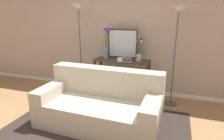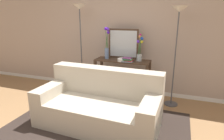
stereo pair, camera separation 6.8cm
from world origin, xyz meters
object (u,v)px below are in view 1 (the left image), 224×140
object	(u,v)px
vase_short_flowers	(139,50)
book_row_under_console	(106,92)
vase_tall_flowers	(106,45)
couch	(100,106)
book_stack	(127,60)
fruit_bowl	(122,60)
floor_lamp_left	(79,25)
wall_mirror	(123,44)
console_table	(122,72)
floor_lamp_right	(177,29)

from	to	relation	value
vase_short_flowers	book_row_under_console	xyz separation A→B (m)	(-0.70, -0.02, -0.99)
vase_tall_flowers	book_row_under_console	bearing A→B (deg)	150.14
couch	book_stack	xyz separation A→B (m)	(0.17, 1.00, 0.56)
fruit_bowl	couch	bearing A→B (deg)	-93.55
floor_lamp_left	book_stack	xyz separation A→B (m)	(1.09, -0.12, -0.65)
vase_tall_flowers	fruit_bowl	xyz separation A→B (m)	(0.38, -0.12, -0.26)
couch	fruit_bowl	bearing A→B (deg)	86.45
vase_tall_flowers	wall_mirror	bearing A→B (deg)	29.07
vase_tall_flowers	book_row_under_console	size ratio (longest dim) A/B	2.75
couch	book_row_under_console	bearing A→B (deg)	105.65
floor_lamp_left	book_stack	size ratio (longest dim) A/B	8.64
console_table	vase_tall_flowers	bearing A→B (deg)	-179.42
vase_tall_flowers	book_row_under_console	distance (m)	1.07
console_table	book_stack	size ratio (longest dim) A/B	5.05
floor_lamp_left	vase_tall_flowers	bearing A→B (deg)	1.14
vase_tall_flowers	vase_short_flowers	size ratio (longest dim) A/B	1.22
floor_lamp_left	book_stack	bearing A→B (deg)	-6.49
floor_lamp_right	wall_mirror	bearing A→B (deg)	170.33
vase_short_flowers	floor_lamp_left	bearing A→B (deg)	-178.28
console_table	wall_mirror	distance (m)	0.60
vase_tall_flowers	book_row_under_console	world-z (taller)	vase_tall_flowers
book_row_under_console	wall_mirror	bearing A→B (deg)	28.10
wall_mirror	floor_lamp_right	bearing A→B (deg)	-9.67
floor_lamp_left	fruit_bowl	world-z (taller)	floor_lamp_left
wall_mirror	vase_tall_flowers	size ratio (longest dim) A/B	0.98
couch	vase_short_flowers	distance (m)	1.43
floor_lamp_right	fruit_bowl	distance (m)	1.17
floor_lamp_right	book_stack	xyz separation A→B (m)	(-0.88, -0.12, -0.60)
couch	book_stack	world-z (taller)	book_stack
fruit_bowl	wall_mirror	bearing A→B (deg)	103.90
console_table	book_stack	distance (m)	0.36
floor_lamp_right	vase_tall_flowers	size ratio (longest dim) A/B	2.85
couch	vase_tall_flowers	world-z (taller)	vase_tall_flowers
wall_mirror	book_row_under_console	world-z (taller)	wall_mirror
couch	vase_short_flowers	size ratio (longest dim) A/B	3.59
book_row_under_console	floor_lamp_right	bearing A→B (deg)	-0.65
console_table	floor_lamp_left	world-z (taller)	floor_lamp_left
couch	console_table	distance (m)	1.17
couch	console_table	world-z (taller)	couch
wall_mirror	vase_tall_flowers	bearing A→B (deg)	-150.93
vase_short_flowers	fruit_bowl	xyz separation A→B (m)	(-0.31, -0.15, -0.19)
floor_lamp_right	vase_tall_flowers	xyz separation A→B (m)	(-1.37, 0.01, -0.35)
book_stack	book_row_under_console	size ratio (longest dim) A/B	0.94
floor_lamp_left	wall_mirror	xyz separation A→B (m)	(0.91, 0.18, -0.38)
floor_lamp_right	vase_short_flowers	world-z (taller)	floor_lamp_right
floor_lamp_left	vase_tall_flowers	xyz separation A→B (m)	(0.60, 0.01, -0.40)
wall_mirror	book_row_under_console	size ratio (longest dim) A/B	2.71
vase_short_flowers	book_stack	size ratio (longest dim) A/B	2.39
floor_lamp_right	book_row_under_console	world-z (taller)	floor_lamp_right
couch	book_row_under_console	size ratio (longest dim) A/B	8.09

